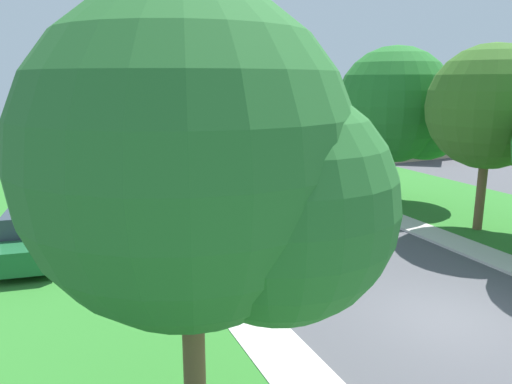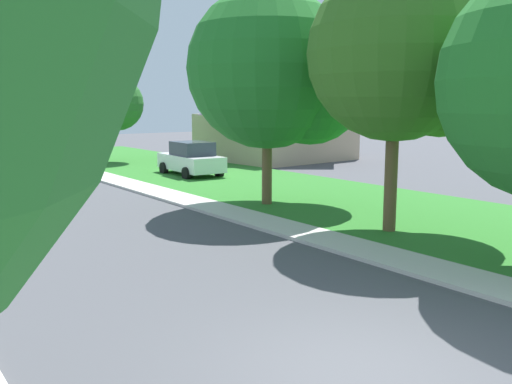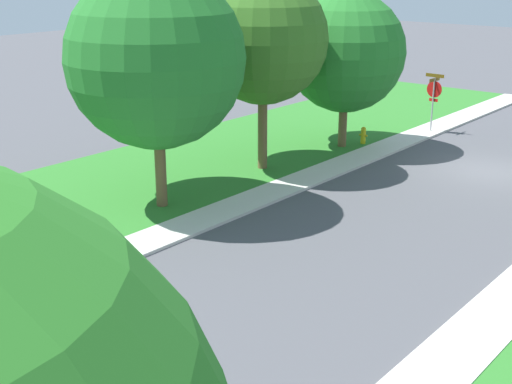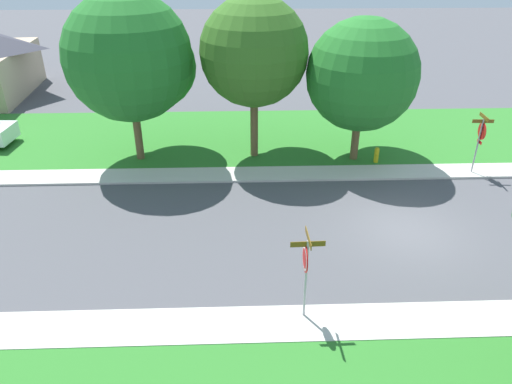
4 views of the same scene
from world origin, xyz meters
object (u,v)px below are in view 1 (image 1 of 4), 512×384
Objects in this scene: car_white_driveway_right at (330,157)px; tree_sidewalk_near at (261,104)px; car_green_near_corner at (33,237)px; car_silver_far_down_street at (78,145)px; tree_sidewalk_mid at (402,109)px; house_right_setback at (395,126)px; tree_across_right at (211,171)px; tree_corner_large at (101,102)px; tree_across_left at (499,111)px; stop_sign_far_corner at (228,224)px.

tree_sidewalk_near is at bearing 98.13° from car_white_driveway_right.
car_green_near_corner is 1.02× the size of car_silver_far_down_street.
car_white_driveway_right is 9.44m from tree_sidewalk_near.
tree_sidewalk_mid is 17.88m from tree_sidewalk_near.
tree_across_right is at bearing -133.20° from house_right_setback.
tree_corner_large is (-12.62, 13.69, -0.02)m from tree_sidewalk_mid.
tree_across_right is (-15.47, -21.66, 3.85)m from car_white_driveway_right.
house_right_setback is (8.81, 4.19, 1.50)m from car_white_driveway_right.
tree_sidewalk_near reaches higher than car_white_driveway_right.
car_green_near_corner is at bearing -130.79° from tree_sidewalk_near.
tree_sidewalk_mid is 18.71m from tree_across_right.
car_silver_far_down_street is at bearing 83.05° from car_green_near_corner.
car_white_driveway_right is 15.12m from tree_across_left.
car_white_driveway_right is at bearing -81.87° from tree_sidewalk_near.
car_silver_far_down_street is 15.22m from tree_sidewalk_near.
tree_sidewalk_mid is at bearing -128.19° from house_right_setback.
tree_sidewalk_mid is 1.16× the size of tree_sidewalk_near.
tree_across_right is 1.07× the size of tree_corner_large.
tree_across_left is 5.44m from tree_sidewalk_mid.
tree_corner_large is at bearing 75.30° from car_green_near_corner.
car_green_near_corner is at bearing -104.70° from tree_corner_large.
car_silver_far_down_street is 25.95m from house_right_setback.
tree_across_left is at bearing 4.10° from stop_sign_far_corner.
tree_across_left reaches higher than car_white_driveway_right.
stop_sign_far_corner is at bearing -130.19° from car_white_driveway_right.
tree_sidewalk_near is 13.67m from tree_corner_large.
stop_sign_far_corner is 28.94m from car_silver_far_down_street.
tree_across_left is at bearing -118.83° from house_right_setback.
stop_sign_far_corner is at bearing -38.50° from car_green_near_corner.
car_silver_far_down_street is 0.58× the size of tree_sidewalk_mid.
stop_sign_far_corner reaches higher than car_white_driveway_right.
tree_across_left reaches higher than house_right_setback.
tree_across_right is at bearing -111.67° from stop_sign_far_corner.
car_silver_far_down_street is 20.45m from car_white_driveway_right.
tree_sidewalk_mid reaches higher than tree_corner_large.
tree_across_left is 23.31m from tree_sidewalk_near.
tree_sidewalk_mid is at bearing 91.54° from tree_across_left.
tree_corner_large is (1.12, -8.88, 3.77)m from car_silver_far_down_street.
tree_sidewalk_mid is (-0.15, 5.43, -0.17)m from tree_across_left.
tree_sidewalk_mid is at bearing 28.91° from stop_sign_far_corner.
stop_sign_far_corner is at bearing 68.33° from tree_across_right.
tree_across_right is (-14.21, -30.45, 0.63)m from tree_sidewalk_near.
tree_corner_large is at bearing 132.69° from tree_sidewalk_mid.
stop_sign_far_corner is 0.29× the size of house_right_setback.
tree_across_left is 15.71m from tree_across_right.
tree_across_left is at bearing -88.46° from tree_sidewalk_mid.
stop_sign_far_corner is 0.42× the size of tree_sidewalk_near.
car_white_driveway_right is 0.46× the size of house_right_setback.
car_white_driveway_right is at bearing -41.27° from car_silver_far_down_street.
car_white_driveway_right is 26.90m from tree_across_right.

